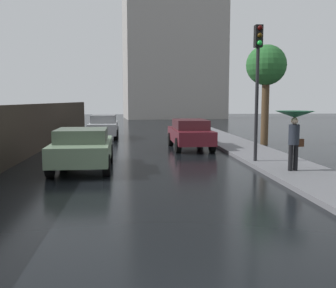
{
  "coord_description": "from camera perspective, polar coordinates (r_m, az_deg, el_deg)",
  "views": [
    {
      "loc": [
        -0.02,
        -3.83,
        2.3
      ],
      "look_at": [
        1.1,
        8.61,
        0.88
      ],
      "focal_mm": 41.41,
      "sensor_mm": 36.0,
      "label": 1
    }
  ],
  "objects": [
    {
      "name": "distant_tower",
      "position": [
        50.44,
        0.84,
        17.67
      ],
      "size": [
        12.88,
        8.23,
        24.16
      ],
      "color": "#9E9993",
      "rests_on": "ground"
    },
    {
      "name": "street_tree_mid",
      "position": [
        20.67,
        14.26,
        10.85
      ],
      "size": [
        2.04,
        2.04,
        5.09
      ],
      "color": "#4C3823",
      "rests_on": "ground"
    },
    {
      "name": "car_silver_behind_camera",
      "position": [
        23.77,
        -9.44,
        2.63
      ],
      "size": [
        1.77,
        4.46,
        1.41
      ],
      "rotation": [
        0.0,
        0.0,
        3.16
      ],
      "color": "#B2B5BA",
      "rests_on": "ground"
    },
    {
      "name": "pedestrian_with_umbrella_near",
      "position": [
        12.38,
        18.13,
        3.13
      ],
      "size": [
        1.16,
        1.16,
        1.83
      ],
      "rotation": [
        0.0,
        0.0,
        3.36
      ],
      "color": "black",
      "rests_on": "sidewalk_strip"
    },
    {
      "name": "car_green_far_ahead",
      "position": [
        13.14,
        -12.45,
        -0.54
      ],
      "size": [
        1.96,
        4.06,
        1.36
      ],
      "rotation": [
        0.0,
        0.0,
        3.16
      ],
      "color": "slate",
      "rests_on": "ground"
    },
    {
      "name": "car_maroon_near_kerb",
      "position": [
        18.31,
        3.27,
        1.6
      ],
      "size": [
        1.81,
        4.22,
        1.39
      ],
      "rotation": [
        0.0,
        0.0,
        0.02
      ],
      "color": "maroon",
      "rests_on": "ground"
    },
    {
      "name": "traffic_light",
      "position": [
        14.04,
        13.07,
        10.77
      ],
      "size": [
        0.26,
        0.39,
        4.72
      ],
      "color": "black",
      "rests_on": "sidewalk_strip"
    }
  ]
}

